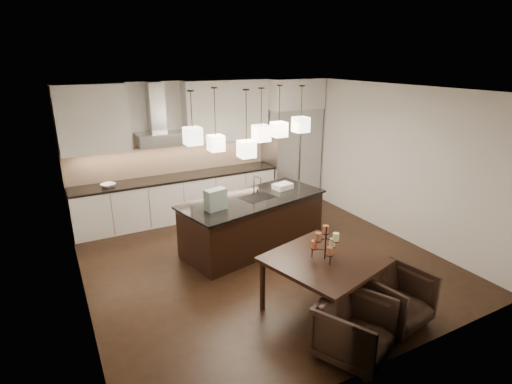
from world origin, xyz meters
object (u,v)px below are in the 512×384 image
refrigerator (291,155)px  armchair_left (354,329)px  dining_table (323,285)px  armchair_right (395,298)px  island_body (253,223)px

refrigerator → armchair_left: refrigerator is taller
refrigerator → dining_table: refrigerator is taller
armchair_right → island_body: bearing=91.6°
armchair_left → armchair_right: size_ratio=0.99×
dining_table → armchair_right: dining_table is taller
dining_table → armchair_left: bearing=-118.7°
armchair_left → refrigerator: bearing=38.5°
island_body → dining_table: size_ratio=1.94×
island_body → armchair_right: bearing=-90.3°
refrigerator → armchair_left: size_ratio=2.78×
refrigerator → dining_table: 4.55m
island_body → armchair_left: bearing=-107.7°
refrigerator → island_body: 2.79m
refrigerator → dining_table: bearing=-117.3°
dining_table → armchair_right: (0.66, -0.63, -0.03)m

